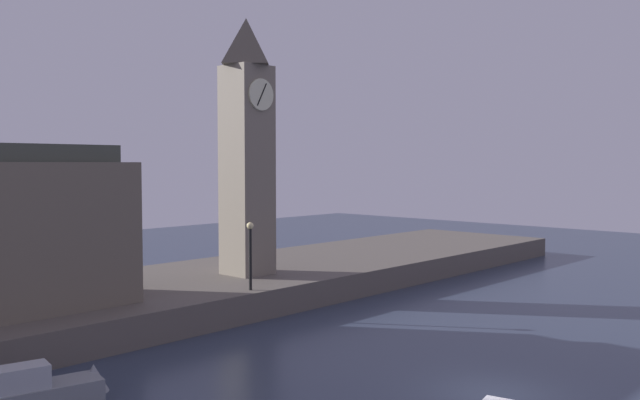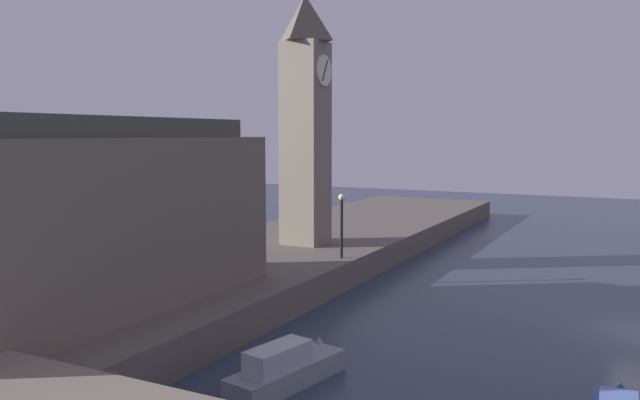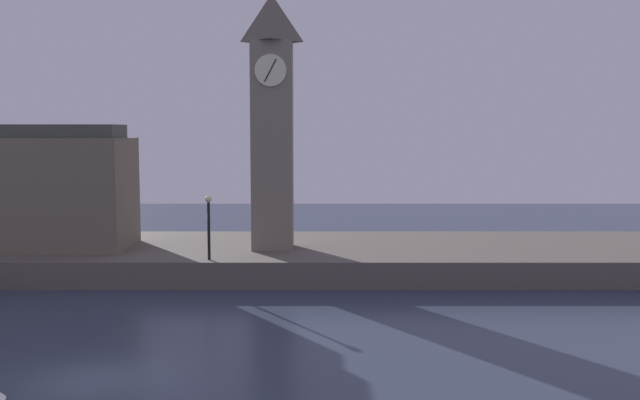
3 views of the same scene
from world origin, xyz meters
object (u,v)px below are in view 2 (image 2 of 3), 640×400
(clock_tower, at_px, (305,117))
(streetlamp, at_px, (342,218))
(boat_cruiser_grey, at_px, (293,366))
(parliament_hall, at_px, (78,217))

(clock_tower, height_order, streetlamp, clock_tower)
(clock_tower, bearing_deg, boat_cruiser_grey, -153.07)
(boat_cruiser_grey, bearing_deg, streetlamp, 18.29)
(boat_cruiser_grey, bearing_deg, clock_tower, 26.93)
(parliament_hall, relative_size, boat_cruiser_grey, 3.04)
(clock_tower, relative_size, boat_cruiser_grey, 2.73)
(clock_tower, distance_m, parliament_hall, 17.85)
(boat_cruiser_grey, bearing_deg, parliament_hall, 97.63)
(parliament_hall, height_order, boat_cruiser_grey, parliament_hall)
(clock_tower, relative_size, streetlamp, 4.26)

